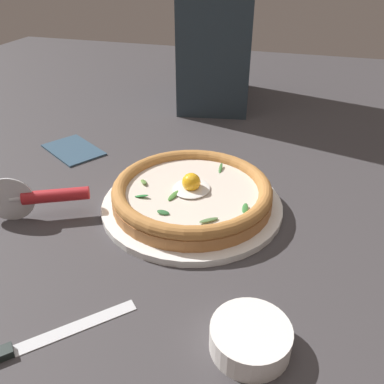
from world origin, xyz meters
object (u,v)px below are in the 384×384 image
at_px(table_knife, 11,351).
at_px(folded_napkin, 73,149).
at_px(pizza_cutter, 43,197).
at_px(side_bowl, 250,338).
at_px(pizza, 192,192).

bearing_deg(table_knife, folded_napkin, 23.04).
bearing_deg(folded_napkin, table_knife, -156.96).
relative_size(pizza_cutter, table_knife, 0.90).
height_order(table_knife, folded_napkin, table_knife).
bearing_deg(side_bowl, table_knife, 108.09).
bearing_deg(pizza_cutter, folded_napkin, 20.92).
distance_m(pizza, folded_napkin, 0.35).
bearing_deg(folded_napkin, pizza, -114.20).
bearing_deg(table_knife, pizza, -18.31).
bearing_deg(side_bowl, pizza, 29.31).
height_order(pizza_cutter, table_knife, pizza_cutter).
relative_size(pizza, side_bowl, 2.95).
bearing_deg(table_knife, side_bowl, -71.91).
bearing_deg(folded_napkin, side_bowl, -130.84).
xyz_separation_m(table_knife, folded_napkin, (0.49, 0.21, 0.00)).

